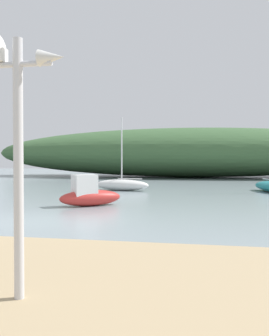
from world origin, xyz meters
TOP-DOWN VIEW (x-y plane):
  - ground_plane at (0.00, 0.00)m, footprint 120.00×120.00m
  - distant_hill at (2.39, 29.95)m, footprint 42.09×11.78m
  - motorboat_outer_mooring at (0.18, 3.69)m, footprint 2.54×2.32m
  - sailboat_far_left at (-0.26, 11.46)m, footprint 3.49×1.56m

SIDE VIEW (x-z plane):
  - ground_plane at x=0.00m, z-range 0.00..0.00m
  - sailboat_far_left at x=-0.26m, z-range -1.84..2.55m
  - motorboat_outer_mooring at x=0.18m, z-range -0.17..1.10m
  - distant_hill at x=2.39m, z-range 0.00..5.13m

